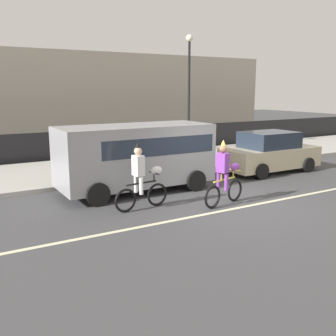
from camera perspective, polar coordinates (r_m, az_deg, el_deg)
name	(u,v)px	position (r m, az deg, el deg)	size (l,w,h in m)	color
ground_plane	(230,203)	(11.83, 8.99, -5.05)	(80.00, 80.00, 0.00)	#424244
road_centre_line	(241,207)	(11.46, 10.58, -5.62)	(36.00, 0.14, 0.01)	beige
sidewalk_curb	(135,165)	(17.17, -4.87, 0.45)	(60.00, 5.00, 0.15)	#ADAAA3
fence_line	(109,143)	(19.70, -8.57, 3.61)	(40.00, 0.08, 1.40)	black
building_backdrop	(56,98)	(27.63, -15.98, 9.78)	(28.00, 8.00, 5.52)	#B2A899
parade_cyclist_zebra	(142,180)	(10.94, -3.80, -1.72)	(1.72, 0.50, 1.92)	black
parade_cyclist_purple	(225,176)	(11.45, 8.25, -1.23)	(1.69, 0.59, 1.92)	black
parked_van_grey	(138,153)	(12.87, -4.45, 2.23)	(5.00, 2.22, 2.18)	#99999E
parked_car_beige	(270,153)	(16.46, 14.55, 2.14)	(4.10, 1.92, 1.64)	beige
street_lamp_post	(189,76)	(20.62, 3.08, 13.22)	(0.36, 0.36, 5.86)	black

